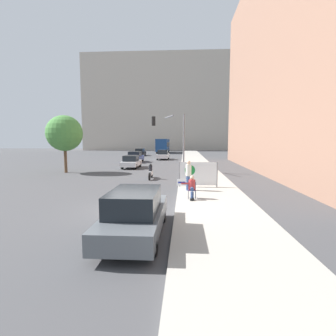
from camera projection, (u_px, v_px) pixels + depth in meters
ground_plane at (136, 210)px, 11.78m from camera, size 160.00×160.00×0.00m
sidewalk_curb at (199, 170)px, 26.43m from camera, size 3.76×90.00×0.15m
building_backdrop_far at (171, 104)px, 80.59m from camera, size 52.00×12.00×28.07m
building_backdrop_right at (312, 62)px, 24.62m from camera, size 10.00×32.00×20.84m
seated_protester at (192, 187)px, 13.33m from camera, size 0.97×0.77×1.18m
jogger_on_sidewalk at (188, 175)px, 15.56m from camera, size 0.34×0.34×1.78m
protest_banner at (198, 174)px, 16.70m from camera, size 2.46×0.06×1.59m
traffic_light_pole at (172, 132)px, 24.55m from camera, size 3.05×2.82×5.41m
parked_car_curbside at (135, 213)px, 8.56m from camera, size 1.74×4.72×1.55m
car_on_road_nearest at (131, 162)px, 29.28m from camera, size 1.70×4.18×1.41m
car_on_road_midblock at (135, 157)px, 36.91m from camera, size 1.84×4.36×1.53m
car_on_road_distant at (163, 155)px, 41.74m from camera, size 1.76×4.31×1.54m
car_on_road_far_lane at (140, 152)px, 51.82m from camera, size 1.75×4.56×1.43m
city_bus_on_road at (163, 145)px, 62.89m from camera, size 2.57×10.62×3.31m
motorcycle_on_road at (151, 172)px, 21.12m from camera, size 0.28×2.04×1.23m
street_tree_near_curb at (64, 133)px, 24.80m from camera, size 3.38×3.38×5.46m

